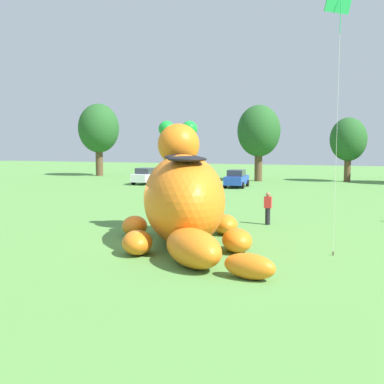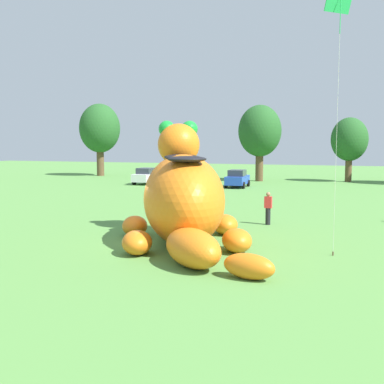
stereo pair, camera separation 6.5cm
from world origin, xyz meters
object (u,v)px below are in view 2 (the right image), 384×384
at_px(car_orange, 172,178).
at_px(car_red, 202,178).
at_px(spectator_by_cars, 189,192).
at_px(giant_inflatable_creature, 184,198).
at_px(car_blue, 237,179).
at_px(car_white, 147,176).
at_px(spectator_near_inflatable, 268,208).

distance_m(car_orange, car_red, 3.12).
bearing_deg(car_orange, spectator_by_cars, -62.05).
distance_m(giant_inflatable_creature, car_orange, 27.71).
xyz_separation_m(car_red, car_blue, (3.44, 0.64, 0.00)).
xyz_separation_m(car_white, spectator_near_inflatable, (17.21, -20.49, -0.01)).
bearing_deg(spectator_near_inflatable, car_red, 118.47).
height_order(giant_inflatable_creature, car_red, giant_inflatable_creature).
bearing_deg(giant_inflatable_creature, car_red, 107.97).
bearing_deg(car_white, spectator_near_inflatable, -49.98).
distance_m(spectator_near_inflatable, spectator_by_cars, 9.56).
bearing_deg(car_white, car_orange, -18.47).
relative_size(car_orange, spectator_by_cars, 2.40).
bearing_deg(car_white, giant_inflatable_creature, -60.65).
height_order(giant_inflatable_creature, spectator_near_inflatable, giant_inflatable_creature).
bearing_deg(giant_inflatable_creature, car_orange, 114.29).
distance_m(car_blue, spectator_by_cars, 13.74).
bearing_deg(giant_inflatable_creature, spectator_near_inflatable, 68.13).
bearing_deg(car_red, giant_inflatable_creature, -72.03).
relative_size(giant_inflatable_creature, spectator_by_cars, 5.26).
height_order(car_white, spectator_near_inflatable, car_white).
bearing_deg(car_blue, car_white, 178.77).
bearing_deg(giant_inflatable_creature, car_white, 119.35).
height_order(car_red, spectator_by_cars, car_red).
height_order(car_orange, car_blue, same).
bearing_deg(car_blue, giant_inflatable_creature, -79.52).
distance_m(car_blue, spectator_near_inflatable, 21.52).
bearing_deg(car_white, car_red, -7.42).
xyz_separation_m(car_orange, car_red, (3.11, 0.30, 0.00)).
relative_size(giant_inflatable_creature, car_white, 2.17).
bearing_deg(car_orange, spectator_near_inflatable, -54.58).
bearing_deg(car_red, car_white, 172.58).
relative_size(car_red, car_blue, 0.99).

